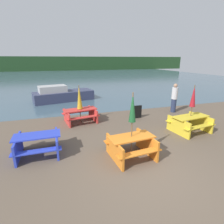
{
  "coord_description": "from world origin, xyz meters",
  "views": [
    {
      "loc": [
        -2.45,
        -3.99,
        3.31
      ],
      "look_at": [
        -0.06,
        3.73,
        0.85
      ],
      "focal_mm": 28.0,
      "sensor_mm": 36.0,
      "label": 1
    }
  ],
  "objects_px": {
    "picnic_table_orange": "(131,145)",
    "picnic_table_yellow": "(190,122)",
    "umbrella_darkgreen": "(133,108)",
    "picnic_table_red": "(80,114)",
    "boat": "(62,95)",
    "umbrella_gold": "(79,97)",
    "umbrella_crimson": "(193,97)",
    "person": "(174,98)",
    "picnic_table_blue": "(38,143)",
    "signboard": "(137,112)"
  },
  "relations": [
    {
      "from": "umbrella_darkgreen",
      "to": "boat",
      "type": "distance_m",
      "value": 9.98
    },
    {
      "from": "picnic_table_blue",
      "to": "umbrella_crimson",
      "type": "relative_size",
      "value": 0.72
    },
    {
      "from": "umbrella_gold",
      "to": "signboard",
      "type": "relative_size",
      "value": 2.69
    },
    {
      "from": "picnic_table_blue",
      "to": "umbrella_darkgreen",
      "type": "height_order",
      "value": "umbrella_darkgreen"
    },
    {
      "from": "umbrella_darkgreen",
      "to": "umbrella_gold",
      "type": "bearing_deg",
      "value": 106.54
    },
    {
      "from": "umbrella_darkgreen",
      "to": "signboard",
      "type": "relative_size",
      "value": 3.07
    },
    {
      "from": "picnic_table_blue",
      "to": "person",
      "type": "height_order",
      "value": "person"
    },
    {
      "from": "person",
      "to": "signboard",
      "type": "bearing_deg",
      "value": -171.2
    },
    {
      "from": "umbrella_gold",
      "to": "picnic_table_blue",
      "type": "bearing_deg",
      "value": -122.37
    },
    {
      "from": "umbrella_gold",
      "to": "umbrella_crimson",
      "type": "height_order",
      "value": "umbrella_crimson"
    },
    {
      "from": "person",
      "to": "picnic_table_yellow",
      "type": "bearing_deg",
      "value": -112.77
    },
    {
      "from": "picnic_table_yellow",
      "to": "boat",
      "type": "xyz_separation_m",
      "value": [
        -5.52,
        8.43,
        0.03
      ]
    },
    {
      "from": "picnic_table_blue",
      "to": "picnic_table_red",
      "type": "bearing_deg",
      "value": 57.63
    },
    {
      "from": "umbrella_crimson",
      "to": "signboard",
      "type": "xyz_separation_m",
      "value": [
        -1.53,
        2.53,
        -1.31
      ]
    },
    {
      "from": "picnic_table_orange",
      "to": "boat",
      "type": "distance_m",
      "value": 9.9
    },
    {
      "from": "picnic_table_yellow",
      "to": "umbrella_gold",
      "type": "bearing_deg",
      "value": 148.97
    },
    {
      "from": "person",
      "to": "umbrella_gold",
      "type": "bearing_deg",
      "value": -179.04
    },
    {
      "from": "boat",
      "to": "person",
      "type": "xyz_separation_m",
      "value": [
        6.77,
        -5.48,
        0.43
      ]
    },
    {
      "from": "picnic_table_orange",
      "to": "umbrella_darkgreen",
      "type": "bearing_deg",
      "value": 0.0
    },
    {
      "from": "picnic_table_red",
      "to": "signboard",
      "type": "bearing_deg",
      "value": -5.85
    },
    {
      "from": "umbrella_gold",
      "to": "signboard",
      "type": "height_order",
      "value": "umbrella_gold"
    },
    {
      "from": "picnic_table_orange",
      "to": "picnic_table_red",
      "type": "xyz_separation_m",
      "value": [
        -1.22,
        4.12,
        -0.02
      ]
    },
    {
      "from": "picnic_table_orange",
      "to": "umbrella_gold",
      "type": "xyz_separation_m",
      "value": [
        -1.22,
        4.12,
        0.91
      ]
    },
    {
      "from": "picnic_table_yellow",
      "to": "signboard",
      "type": "height_order",
      "value": "picnic_table_yellow"
    },
    {
      "from": "boat",
      "to": "signboard",
      "type": "bearing_deg",
      "value": -68.28
    },
    {
      "from": "picnic_table_orange",
      "to": "signboard",
      "type": "bearing_deg",
      "value": 62.26
    },
    {
      "from": "picnic_table_red",
      "to": "umbrella_crimson",
      "type": "xyz_separation_m",
      "value": [
        4.75,
        -2.86,
        1.24
      ]
    },
    {
      "from": "picnic_table_blue",
      "to": "picnic_table_orange",
      "type": "bearing_deg",
      "value": -20.2
    },
    {
      "from": "picnic_table_red",
      "to": "person",
      "type": "distance_m",
      "value": 6.01
    },
    {
      "from": "picnic_table_orange",
      "to": "picnic_table_blue",
      "type": "distance_m",
      "value": 3.31
    },
    {
      "from": "picnic_table_yellow",
      "to": "signboard",
      "type": "bearing_deg",
      "value": 121.23
    },
    {
      "from": "boat",
      "to": "umbrella_gold",
      "type": "bearing_deg",
      "value": -94.43
    },
    {
      "from": "umbrella_darkgreen",
      "to": "umbrella_crimson",
      "type": "height_order",
      "value": "umbrella_darkgreen"
    },
    {
      "from": "picnic_table_blue",
      "to": "person",
      "type": "bearing_deg",
      "value": 21.33
    },
    {
      "from": "umbrella_crimson",
      "to": "person",
      "type": "distance_m",
      "value": 3.3
    },
    {
      "from": "umbrella_darkgreen",
      "to": "boat",
      "type": "bearing_deg",
      "value": 101.64
    },
    {
      "from": "umbrella_gold",
      "to": "boat",
      "type": "distance_m",
      "value": 5.7
    },
    {
      "from": "picnic_table_orange",
      "to": "boat",
      "type": "bearing_deg",
      "value": 101.64
    },
    {
      "from": "picnic_table_yellow",
      "to": "umbrella_darkgreen",
      "type": "relative_size",
      "value": 0.81
    },
    {
      "from": "picnic_table_orange",
      "to": "picnic_table_yellow",
      "type": "xyz_separation_m",
      "value": [
        3.53,
        1.26,
        0.0
      ]
    },
    {
      "from": "umbrella_gold",
      "to": "person",
      "type": "relative_size",
      "value": 1.09
    },
    {
      "from": "picnic_table_blue",
      "to": "signboard",
      "type": "xyz_separation_m",
      "value": [
        5.1,
        2.65,
        -0.07
      ]
    },
    {
      "from": "picnic_table_red",
      "to": "boat",
      "type": "xyz_separation_m",
      "value": [
        -0.77,
        5.58,
        0.05
      ]
    },
    {
      "from": "boat",
      "to": "person",
      "type": "relative_size",
      "value": 2.69
    },
    {
      "from": "umbrella_darkgreen",
      "to": "picnic_table_orange",
      "type": "bearing_deg",
      "value": 180.0
    },
    {
      "from": "umbrella_darkgreen",
      "to": "picnic_table_red",
      "type": "bearing_deg",
      "value": 106.54
    },
    {
      "from": "picnic_table_blue",
      "to": "picnic_table_red",
      "type": "height_order",
      "value": "picnic_table_blue"
    },
    {
      "from": "umbrella_crimson",
      "to": "boat",
      "type": "distance_m",
      "value": 10.15
    },
    {
      "from": "signboard",
      "to": "picnic_table_red",
      "type": "bearing_deg",
      "value": 174.15
    },
    {
      "from": "umbrella_gold",
      "to": "umbrella_crimson",
      "type": "distance_m",
      "value": 5.55
    }
  ]
}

